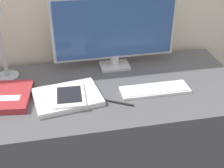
# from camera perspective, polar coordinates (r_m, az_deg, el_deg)

# --- Properties ---
(desk) EXTENTS (1.23, 0.62, 0.74)m
(desk) POSITION_cam_1_polar(r_m,az_deg,el_deg) (1.73, 0.57, -10.91)
(desk) COLOR #4C4C51
(desk) RESTS_ON ground_plane
(monitor) EXTENTS (0.63, 0.11, 0.39)m
(monitor) POSITION_cam_1_polar(r_m,az_deg,el_deg) (1.59, 0.51, 9.79)
(monitor) COLOR #B7B7BC
(monitor) RESTS_ON desk
(keyboard) EXTENTS (0.33, 0.11, 0.01)m
(keyboard) POSITION_cam_1_polar(r_m,az_deg,el_deg) (1.48, 7.84, -1.03)
(keyboard) COLOR silver
(keyboard) RESTS_ON desk
(laptop) EXTENTS (0.32, 0.26, 0.02)m
(laptop) POSITION_cam_1_polar(r_m,az_deg,el_deg) (1.42, -8.18, -2.38)
(laptop) COLOR #BCBCC1
(laptop) RESTS_ON desk
(ereader) EXTENTS (0.14, 0.19, 0.01)m
(ereader) POSITION_cam_1_polar(r_m,az_deg,el_deg) (1.40, -7.81, -2.07)
(ereader) COLOR white
(ereader) RESTS_ON laptop
(notebook) EXTENTS (0.21, 0.26, 0.03)m
(notebook) POSITION_cam_1_polar(r_m,az_deg,el_deg) (1.48, -18.23, -2.18)
(notebook) COLOR maroon
(notebook) RESTS_ON desk
(pen) EXTENTS (0.12, 0.08, 0.01)m
(pen) POSITION_cam_1_polar(r_m,az_deg,el_deg) (1.38, 1.17, -3.42)
(pen) COLOR black
(pen) RESTS_ON desk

